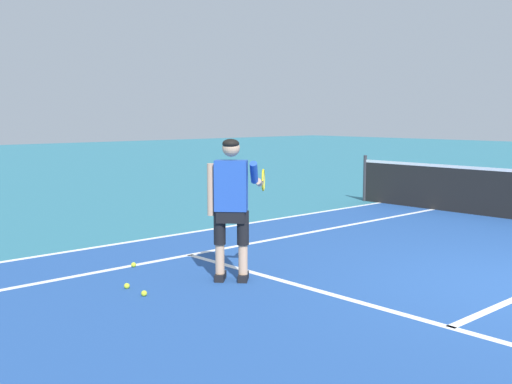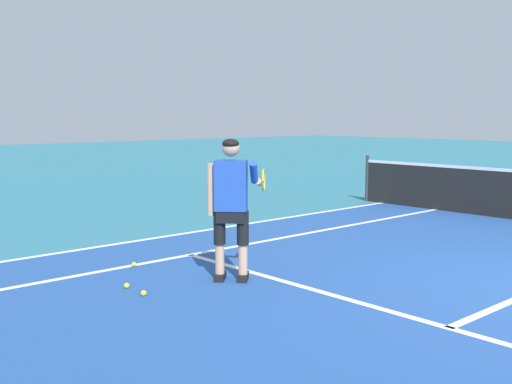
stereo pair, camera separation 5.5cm
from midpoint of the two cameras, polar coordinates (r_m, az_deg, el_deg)
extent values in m
cube|color=#234C93|center=(7.20, 22.18, -9.40)|extent=(10.98, 10.80, 0.00)
cube|color=white|center=(6.18, 17.28, -11.89)|extent=(8.23, 0.10, 0.01)
cube|color=white|center=(9.63, -0.55, -4.77)|extent=(0.10, 10.40, 0.01)
cube|color=white|center=(10.67, -5.49, -3.63)|extent=(0.10, 10.40, 0.01)
cylinder|color=#333338|center=(14.57, 9.95, 1.27)|extent=(0.08, 0.08, 1.07)
cube|color=black|center=(7.54, -3.52, -7.81)|extent=(0.27, 0.28, 0.09)
cube|color=black|center=(7.51, -1.39, -7.87)|extent=(0.27, 0.28, 0.09)
cylinder|color=tan|center=(7.45, -3.58, -6.21)|extent=(0.11, 0.11, 0.36)
cylinder|color=black|center=(7.37, -3.60, -3.30)|extent=(0.14, 0.14, 0.41)
cylinder|color=tan|center=(7.41, -1.42, -6.26)|extent=(0.11, 0.11, 0.36)
cylinder|color=black|center=(7.33, -1.43, -3.34)|extent=(0.14, 0.14, 0.41)
cube|color=black|center=(7.32, -2.53, -2.05)|extent=(0.39, 0.38, 0.20)
cube|color=#234CAD|center=(7.28, -2.54, 0.60)|extent=(0.43, 0.42, 0.60)
cylinder|color=tan|center=(7.32, -4.40, 0.23)|extent=(0.09, 0.09, 0.62)
cylinder|color=#234CAD|center=(7.32, -0.40, 1.82)|extent=(0.24, 0.25, 0.29)
cylinder|color=tan|center=(7.54, 0.05, 0.91)|extent=(0.26, 0.27, 0.14)
sphere|color=tan|center=(7.25, -2.55, 4.10)|extent=(0.21, 0.21, 0.21)
ellipsoid|color=black|center=(7.23, -2.57, 4.49)|extent=(0.28, 0.28, 0.12)
cylinder|color=#232326|center=(7.76, 0.30, 0.86)|extent=(0.16, 0.17, 0.03)
cylinder|color=yellow|center=(7.91, 0.38, 0.98)|extent=(0.09, 0.09, 0.02)
torus|color=yellow|center=(8.09, 0.48, 1.12)|extent=(0.22, 0.23, 0.30)
cylinder|color=silver|center=(8.09, 0.48, 1.12)|extent=(0.17, 0.19, 0.25)
sphere|color=#CCE02D|center=(8.30, -11.46, -6.63)|extent=(0.07, 0.07, 0.07)
sphere|color=#CCE02D|center=(7.32, -12.09, -8.51)|extent=(0.07, 0.07, 0.07)
sphere|color=#CCE02D|center=(6.99, -10.56, -9.22)|extent=(0.07, 0.07, 0.07)
camera|label=1|loc=(0.03, -90.21, -0.03)|focal=43.16mm
camera|label=2|loc=(0.03, 89.79, 0.03)|focal=43.16mm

